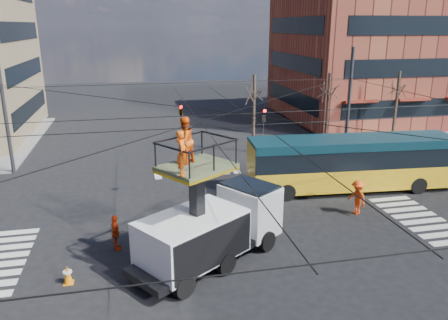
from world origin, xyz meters
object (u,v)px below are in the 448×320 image
city_bus (352,162)px  worker_ground (116,233)px  utility_truck (212,215)px  traffic_cone (68,274)px  flagger (357,197)px

city_bus → worker_ground: size_ratio=7.65×
utility_truck → worker_ground: 4.49m
utility_truck → worker_ground: size_ratio=4.36×
traffic_cone → worker_ground: size_ratio=0.47×
traffic_cone → flagger: flagger is taller
flagger → city_bus: bearing=146.8°
city_bus → traffic_cone: (-15.36, -6.94, -1.34)m
worker_ground → flagger: flagger is taller
worker_ground → flagger: 12.27m
flagger → worker_ground: bearing=-94.7°
utility_truck → traffic_cone: 5.99m
traffic_cone → utility_truck: bearing=6.1°
city_bus → flagger: (-1.39, -3.35, -0.80)m
traffic_cone → flagger: bearing=14.4°
city_bus → traffic_cone: bearing=-151.5°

